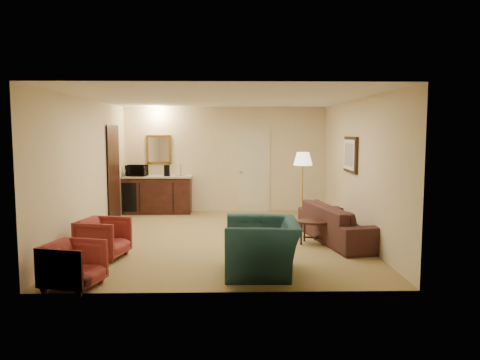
# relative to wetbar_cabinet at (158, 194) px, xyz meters

# --- Properties ---
(ground) EXTENTS (6.00, 6.00, 0.00)m
(ground) POSITION_rel_wetbar_cabinet_xyz_m (1.65, -2.72, -0.46)
(ground) COLOR olive
(ground) RESTS_ON ground
(room_walls) EXTENTS (5.02, 6.01, 2.61)m
(room_walls) POSITION_rel_wetbar_cabinet_xyz_m (1.55, -1.95, 1.26)
(room_walls) COLOR #C8B396
(room_walls) RESTS_ON ground
(wetbar_cabinet) EXTENTS (1.64, 0.58, 0.92)m
(wetbar_cabinet) POSITION_rel_wetbar_cabinet_xyz_m (0.00, 0.00, 0.00)
(wetbar_cabinet) COLOR #381B11
(wetbar_cabinet) RESTS_ON ground
(sofa) EXTENTS (1.09, 2.37, 0.89)m
(sofa) POSITION_rel_wetbar_cabinet_xyz_m (3.80, -3.03, -0.01)
(sofa) COLOR black
(sofa) RESTS_ON ground
(teal_armchair) EXTENTS (0.79, 1.18, 1.02)m
(teal_armchair) POSITION_rel_wetbar_cabinet_xyz_m (2.20, -4.92, 0.05)
(teal_armchair) COLOR #1B3B45
(teal_armchair) RESTS_ON ground
(rose_chair_near) EXTENTS (0.77, 0.81, 0.70)m
(rose_chair_near) POSITION_rel_wetbar_cabinet_xyz_m (-0.25, -4.09, -0.11)
(rose_chair_near) COLOR maroon
(rose_chair_near) RESTS_ON ground
(rose_chair_far) EXTENTS (0.75, 0.78, 0.67)m
(rose_chair_far) POSITION_rel_wetbar_cabinet_xyz_m (-0.25, -5.52, -0.13)
(rose_chair_far) COLOR maroon
(rose_chair_far) RESTS_ON ground
(coffee_table) EXTENTS (0.87, 0.73, 0.43)m
(coffee_table) POSITION_rel_wetbar_cabinet_xyz_m (3.29, -3.25, -0.25)
(coffee_table) COLOR black
(coffee_table) RESTS_ON ground
(floor_lamp) EXTENTS (0.47, 0.47, 1.56)m
(floor_lamp) POSITION_rel_wetbar_cabinet_xyz_m (3.35, -1.28, 0.32)
(floor_lamp) COLOR #BA963E
(floor_lamp) RESTS_ON ground
(waste_bin) EXTENTS (0.30, 0.30, 0.31)m
(waste_bin) POSITION_rel_wetbar_cabinet_xyz_m (0.65, -0.07, -0.31)
(waste_bin) COLOR black
(waste_bin) RESTS_ON ground
(microwave) EXTENTS (0.52, 0.35, 0.33)m
(microwave) POSITION_rel_wetbar_cabinet_xyz_m (-0.50, -0.04, 0.62)
(microwave) COLOR black
(microwave) RESTS_ON wetbar_cabinet
(coffee_maker) EXTENTS (0.17, 0.17, 0.27)m
(coffee_maker) POSITION_rel_wetbar_cabinet_xyz_m (0.23, -0.08, 0.60)
(coffee_maker) COLOR black
(coffee_maker) RESTS_ON wetbar_cabinet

